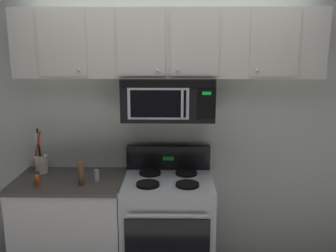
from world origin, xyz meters
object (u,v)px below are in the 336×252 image
Objects in this scene: salt_shaker at (97,175)px; pepper_mill at (81,174)px; stove_range at (168,226)px; spice_jar at (37,179)px; over_range_microwave at (168,99)px; utensil_crock_cream at (41,161)px.

pepper_mill is (-0.10, -0.11, 0.05)m from salt_shaker.
pepper_mill is at bearing -168.63° from stove_range.
stove_range is 1.17m from spice_jar.
spice_jar is (-1.05, -0.27, -0.62)m from over_range_microwave.
stove_range is 5.86× the size of pepper_mill.
spice_jar is at bearing -75.95° from utensil_crock_cream.
utensil_crock_cream is (-1.13, 0.04, -0.57)m from over_range_microwave.
spice_jar is (-0.46, -0.12, 0.01)m from salt_shaker.
over_range_microwave is 0.94m from pepper_mill.
spice_jar is (-0.35, -0.01, -0.04)m from pepper_mill.
stove_range is 12.12× the size of salt_shaker.
spice_jar is at bearing -178.08° from pepper_mill.
utensil_crock_cream is (-1.13, 0.16, 0.54)m from stove_range.
spice_jar is at bearing -171.76° from stove_range.
salt_shaker is 0.47m from spice_jar.
pepper_mill reaches higher than salt_shaker.
over_range_microwave is at bearing 13.66° from salt_shaker.
utensil_crock_cream reaches higher than stove_range.
stove_range is 1.26m from utensil_crock_cream.
spice_jar is at bearing -164.82° from salt_shaker.
spice_jar is (-1.05, -0.15, 0.49)m from stove_range.
over_range_microwave is 6.46× the size of spice_jar.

